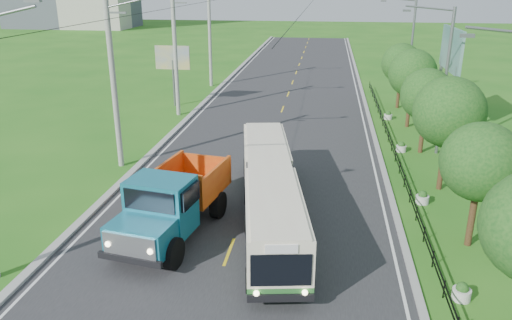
% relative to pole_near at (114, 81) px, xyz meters
% --- Properties ---
extents(ground, '(240.00, 240.00, 0.00)m').
position_rel_pole_near_xyz_m(ground, '(8.26, -9.00, -5.09)').
color(ground, '#236618').
rests_on(ground, ground).
extents(road, '(14.00, 120.00, 0.02)m').
position_rel_pole_near_xyz_m(road, '(8.26, 11.00, -5.08)').
color(road, '#28282B').
rests_on(road, ground).
extents(curb_left, '(0.40, 120.00, 0.15)m').
position_rel_pole_near_xyz_m(curb_left, '(1.06, 11.00, -5.02)').
color(curb_left, '#9E9E99').
rests_on(curb_left, ground).
extents(curb_right, '(0.30, 120.00, 0.10)m').
position_rel_pole_near_xyz_m(curb_right, '(15.41, 11.00, -5.04)').
color(curb_right, '#9E9E99').
rests_on(curb_right, ground).
extents(edge_line_left, '(0.12, 120.00, 0.00)m').
position_rel_pole_near_xyz_m(edge_line_left, '(1.61, 11.00, -5.07)').
color(edge_line_left, silver).
rests_on(edge_line_left, road).
extents(edge_line_right, '(0.12, 120.00, 0.00)m').
position_rel_pole_near_xyz_m(edge_line_right, '(14.91, 11.00, -5.07)').
color(edge_line_right, silver).
rests_on(edge_line_right, road).
extents(centre_dash, '(0.12, 2.20, 0.00)m').
position_rel_pole_near_xyz_m(centre_dash, '(8.26, -9.00, -5.07)').
color(centre_dash, yellow).
rests_on(centre_dash, road).
extents(railing_right, '(0.04, 40.00, 0.60)m').
position_rel_pole_near_xyz_m(railing_right, '(16.26, 5.00, -4.79)').
color(railing_right, black).
rests_on(railing_right, ground).
extents(pole_near, '(3.51, 0.32, 10.00)m').
position_rel_pole_near_xyz_m(pole_near, '(0.00, 0.00, 0.00)').
color(pole_near, gray).
rests_on(pole_near, ground).
extents(pole_mid, '(3.51, 0.32, 10.00)m').
position_rel_pole_near_xyz_m(pole_mid, '(0.00, 12.00, 0.00)').
color(pole_mid, gray).
rests_on(pole_mid, ground).
extents(pole_far, '(3.51, 0.32, 10.00)m').
position_rel_pole_near_xyz_m(pole_far, '(0.00, 24.00, 0.00)').
color(pole_far, gray).
rests_on(pole_far, ground).
extents(tree_second, '(3.18, 3.26, 5.30)m').
position_rel_pole_near_xyz_m(tree_second, '(18.12, -6.86, -1.57)').
color(tree_second, '#382314').
rests_on(tree_second, ground).
extents(tree_third, '(3.60, 3.62, 6.00)m').
position_rel_pole_near_xyz_m(tree_third, '(18.12, -0.86, -1.11)').
color(tree_third, '#382314').
rests_on(tree_third, ground).
extents(tree_fourth, '(3.24, 3.31, 5.40)m').
position_rel_pole_near_xyz_m(tree_fourth, '(18.12, 5.14, -1.51)').
color(tree_fourth, '#382314').
rests_on(tree_fourth, ground).
extents(tree_fifth, '(3.48, 3.52, 5.80)m').
position_rel_pole_near_xyz_m(tree_fifth, '(18.12, 11.14, -1.24)').
color(tree_fifth, '#382314').
rests_on(tree_fifth, ground).
extents(tree_back, '(3.30, 3.36, 5.50)m').
position_rel_pole_near_xyz_m(tree_back, '(18.12, 17.14, -1.44)').
color(tree_back, '#382314').
rests_on(tree_back, ground).
extents(streetlight_mid, '(3.02, 0.20, 9.07)m').
position_rel_pole_near_xyz_m(streetlight_mid, '(18.90, 5.00, -0.19)').
color(streetlight_mid, slate).
rests_on(streetlight_mid, ground).
extents(streetlight_far, '(3.02, 0.20, 9.07)m').
position_rel_pole_near_xyz_m(streetlight_far, '(18.90, 19.00, -0.19)').
color(streetlight_far, slate).
rests_on(streetlight_far, ground).
extents(planter_front, '(0.64, 0.64, 0.67)m').
position_rel_pole_near_xyz_m(planter_front, '(16.86, -11.00, -4.81)').
color(planter_front, silver).
rests_on(planter_front, ground).
extents(planter_near, '(0.64, 0.64, 0.67)m').
position_rel_pole_near_xyz_m(planter_near, '(16.86, -3.00, -4.81)').
color(planter_near, silver).
rests_on(planter_near, ground).
extents(planter_mid, '(0.64, 0.64, 0.67)m').
position_rel_pole_near_xyz_m(planter_mid, '(16.86, 5.00, -4.81)').
color(planter_mid, silver).
rests_on(planter_mid, ground).
extents(planter_far, '(0.64, 0.64, 0.67)m').
position_rel_pole_near_xyz_m(planter_far, '(16.86, 13.00, -4.81)').
color(planter_far, silver).
rests_on(planter_far, ground).
extents(billboard_left, '(3.00, 0.20, 5.20)m').
position_rel_pole_near_xyz_m(billboard_left, '(-1.24, 15.00, -1.23)').
color(billboard_left, slate).
rests_on(billboard_left, ground).
extents(billboard_right, '(0.24, 6.00, 7.30)m').
position_rel_pole_near_xyz_m(billboard_right, '(20.56, 11.00, 0.25)').
color(billboard_right, slate).
rests_on(billboard_right, ground).
extents(bus, '(4.50, 13.94, 2.66)m').
position_rel_pole_near_xyz_m(bus, '(9.55, -5.89, -3.50)').
color(bus, '#2A692B').
rests_on(bus, ground).
extents(dump_truck, '(3.82, 7.42, 2.98)m').
position_rel_pole_near_xyz_m(dump_truck, '(5.61, -7.82, -3.41)').
color(dump_truck, '#15677E').
rests_on(dump_truck, ground).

